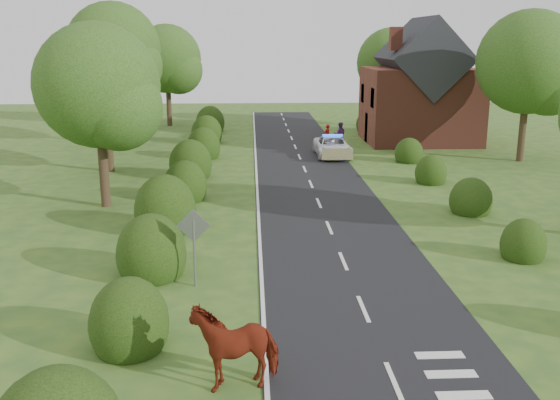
{
  "coord_description": "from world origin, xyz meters",
  "views": [
    {
      "loc": [
        -3.19,
        -16.52,
        7.59
      ],
      "look_at": [
        -2.05,
        7.72,
        1.3
      ],
      "focal_mm": 40.0,
      "sensor_mm": 36.0,
      "label": 1
    }
  ],
  "objects_px": {
    "road_sign": "(194,236)",
    "cow": "(235,349)",
    "pedestrian_purple": "(340,134)",
    "pedestrian_red": "(327,135)",
    "police_van": "(332,147)"
  },
  "relations": [
    {
      "from": "road_sign",
      "to": "pedestrian_purple",
      "type": "relative_size",
      "value": 1.43
    },
    {
      "from": "road_sign",
      "to": "cow",
      "type": "bearing_deg",
      "value": -76.23
    },
    {
      "from": "cow",
      "to": "police_van",
      "type": "relative_size",
      "value": 0.46
    },
    {
      "from": "pedestrian_purple",
      "to": "cow",
      "type": "bearing_deg",
      "value": 84.51
    },
    {
      "from": "police_van",
      "to": "cow",
      "type": "bearing_deg",
      "value": -102.12
    },
    {
      "from": "pedestrian_purple",
      "to": "pedestrian_red",
      "type": "bearing_deg",
      "value": -4.15
    },
    {
      "from": "cow",
      "to": "police_van",
      "type": "height_order",
      "value": "cow"
    },
    {
      "from": "road_sign",
      "to": "police_van",
      "type": "xyz_separation_m",
      "value": [
        7.2,
        22.14,
        -0.99
      ]
    },
    {
      "from": "police_van",
      "to": "pedestrian_red",
      "type": "relative_size",
      "value": 3.05
    },
    {
      "from": "cow",
      "to": "pedestrian_red",
      "type": "relative_size",
      "value": 1.42
    },
    {
      "from": "police_van",
      "to": "pedestrian_purple",
      "type": "relative_size",
      "value": 2.73
    },
    {
      "from": "pedestrian_red",
      "to": "pedestrian_purple",
      "type": "height_order",
      "value": "pedestrian_purple"
    },
    {
      "from": "police_van",
      "to": "pedestrian_purple",
      "type": "bearing_deg",
      "value": 74.79
    },
    {
      "from": "road_sign",
      "to": "pedestrian_red",
      "type": "relative_size",
      "value": 1.6
    },
    {
      "from": "road_sign",
      "to": "pedestrian_red",
      "type": "xyz_separation_m",
      "value": [
        7.34,
        26.27,
        -0.86
      ]
    }
  ]
}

